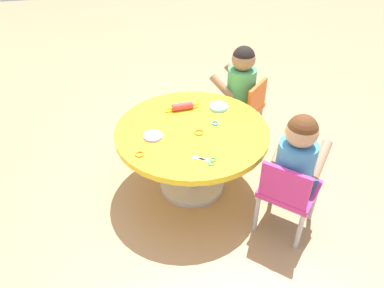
{
  "coord_description": "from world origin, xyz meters",
  "views": [
    {
      "loc": [
        -1.85,
        0.36,
        1.77
      ],
      "look_at": [
        0.0,
        0.0,
        0.36
      ],
      "focal_mm": 34.34,
      "sensor_mm": 36.0,
      "label": 1
    }
  ],
  "objects_px": {
    "craft_table": "(192,142)",
    "craft_scissors": "(207,161)",
    "seated_child_right": "(241,80)",
    "child_chair_left": "(288,191)",
    "rolling_pin": "(182,106)",
    "child_chair_right": "(243,108)",
    "seated_child_left": "(297,156)"
  },
  "relations": [
    {
      "from": "seated_child_right",
      "to": "craft_scissors",
      "type": "xyz_separation_m",
      "value": [
        -0.8,
        0.44,
        -0.05
      ]
    },
    {
      "from": "rolling_pin",
      "to": "craft_scissors",
      "type": "bearing_deg",
      "value": -175.7
    },
    {
      "from": "child_chair_right",
      "to": "seated_child_right",
      "type": "distance_m",
      "value": 0.23
    },
    {
      "from": "seated_child_right",
      "to": "craft_scissors",
      "type": "bearing_deg",
      "value": 151.44
    },
    {
      "from": "craft_table",
      "to": "craft_scissors",
      "type": "distance_m",
      "value": 0.34
    },
    {
      "from": "craft_scissors",
      "to": "child_chair_right",
      "type": "bearing_deg",
      "value": -30.99
    },
    {
      "from": "child_chair_left",
      "to": "rolling_pin",
      "type": "xyz_separation_m",
      "value": [
        0.71,
        0.48,
        0.2
      ]
    },
    {
      "from": "craft_table",
      "to": "seated_child_right",
      "type": "height_order",
      "value": "seated_child_right"
    },
    {
      "from": "seated_child_right",
      "to": "craft_scissors",
      "type": "height_order",
      "value": "seated_child_right"
    },
    {
      "from": "seated_child_left",
      "to": "child_chair_right",
      "type": "height_order",
      "value": "seated_child_left"
    },
    {
      "from": "seated_child_left",
      "to": "rolling_pin",
      "type": "relative_size",
      "value": 2.21
    },
    {
      "from": "child_chair_left",
      "to": "seated_child_right",
      "type": "bearing_deg",
      "value": 0.07
    },
    {
      "from": "seated_child_left",
      "to": "child_chair_left",
      "type": "bearing_deg",
      "value": 137.12
    },
    {
      "from": "child_chair_left",
      "to": "seated_child_left",
      "type": "xyz_separation_m",
      "value": [
        0.03,
        -0.03,
        0.23
      ]
    },
    {
      "from": "seated_child_left",
      "to": "child_chair_right",
      "type": "xyz_separation_m",
      "value": [
        0.89,
        -0.0,
        -0.23
      ]
    },
    {
      "from": "seated_child_left",
      "to": "child_chair_right",
      "type": "distance_m",
      "value": 0.92
    },
    {
      "from": "child_chair_right",
      "to": "seated_child_right",
      "type": "xyz_separation_m",
      "value": [
        0.03,
        0.03,
        0.23
      ]
    },
    {
      "from": "craft_table",
      "to": "child_chair_left",
      "type": "relative_size",
      "value": 1.79
    },
    {
      "from": "child_chair_right",
      "to": "craft_scissors",
      "type": "height_order",
      "value": "child_chair_right"
    },
    {
      "from": "child_chair_left",
      "to": "craft_scissors",
      "type": "xyz_separation_m",
      "value": [
        0.15,
        0.44,
        0.17
      ]
    },
    {
      "from": "seated_child_left",
      "to": "craft_scissors",
      "type": "xyz_separation_m",
      "value": [
        0.12,
        0.46,
        -0.05
      ]
    },
    {
      "from": "craft_table",
      "to": "child_chair_right",
      "type": "distance_m",
      "value": 0.67
    },
    {
      "from": "seated_child_left",
      "to": "craft_scissors",
      "type": "height_order",
      "value": "seated_child_left"
    },
    {
      "from": "craft_table",
      "to": "craft_scissors",
      "type": "bearing_deg",
      "value": -175.95
    },
    {
      "from": "craft_table",
      "to": "craft_scissors",
      "type": "height_order",
      "value": "craft_scissors"
    },
    {
      "from": "craft_table",
      "to": "child_chair_left",
      "type": "distance_m",
      "value": 0.67
    },
    {
      "from": "craft_table",
      "to": "rolling_pin",
      "type": "height_order",
      "value": "rolling_pin"
    },
    {
      "from": "seated_child_right",
      "to": "rolling_pin",
      "type": "relative_size",
      "value": 2.21
    },
    {
      "from": "craft_scissors",
      "to": "seated_child_left",
      "type": "bearing_deg",
      "value": -104.34
    },
    {
      "from": "child_chair_right",
      "to": "child_chair_left",
      "type": "bearing_deg",
      "value": 178.3
    },
    {
      "from": "child_chair_left",
      "to": "seated_child_left",
      "type": "bearing_deg",
      "value": -42.88
    },
    {
      "from": "rolling_pin",
      "to": "craft_scissors",
      "type": "relative_size",
      "value": 1.64
    }
  ]
}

